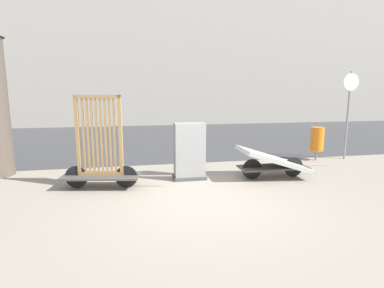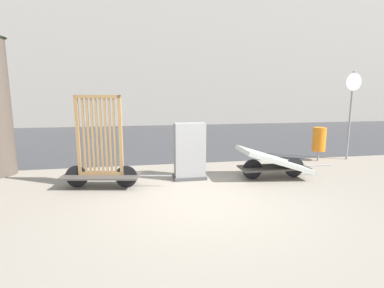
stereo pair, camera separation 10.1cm
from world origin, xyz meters
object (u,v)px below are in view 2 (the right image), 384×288
at_px(bike_cart_with_bedframe, 101,158).
at_px(sign_post, 351,104).
at_px(bike_cart_with_mattress, 274,162).
at_px(trash_bin, 319,139).
at_px(utility_cabinet, 190,153).

bearing_deg(bike_cart_with_bedframe, sign_post, 22.65).
xyz_separation_m(bike_cart_with_mattress, trash_bin, (2.18, 1.53, 0.25)).
distance_m(bike_cart_with_mattress, sign_post, 3.75).
height_order(bike_cart_with_mattress, trash_bin, trash_bin).
relative_size(bike_cart_with_mattress, sign_post, 0.88).
relative_size(bike_cart_with_mattress, trash_bin, 2.32).
relative_size(utility_cabinet, trash_bin, 1.32).
bearing_deg(trash_bin, bike_cart_with_bedframe, -166.08).
bearing_deg(bike_cart_with_mattress, sign_post, 26.22).
relative_size(bike_cart_with_bedframe, sign_post, 0.89).
bearing_deg(trash_bin, bike_cart_with_mattress, -144.87).
distance_m(utility_cabinet, sign_post, 5.42).
distance_m(bike_cart_with_bedframe, utility_cabinet, 2.03).
height_order(bike_cart_with_mattress, sign_post, sign_post).
xyz_separation_m(bike_cart_with_bedframe, bike_cart_with_mattress, (4.01, 0.00, -0.26)).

